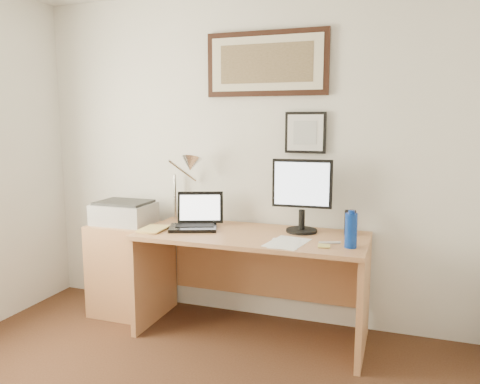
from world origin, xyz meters
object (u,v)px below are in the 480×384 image
at_px(desk, 255,263).
at_px(printer, 124,213).
at_px(water_bottle, 351,231).
at_px(lcd_monitor, 302,192).
at_px(laptop, 196,220).
at_px(side_cabinet, 126,269).
at_px(book, 143,228).

xyz_separation_m(desk, printer, (-1.08, -0.01, 0.30)).
xyz_separation_m(water_bottle, lcd_monitor, (-0.38, 0.30, 0.18)).
bearing_deg(laptop, water_bottle, -8.70).
relative_size(side_cabinet, book, 3.15).
relative_size(side_cabinet, laptop, 1.81).
relative_size(book, laptop, 0.57).
height_order(water_bottle, desk, water_bottle).
height_order(side_cabinet, printer, printer).
bearing_deg(lcd_monitor, water_bottle, -38.69).
xyz_separation_m(water_bottle, book, (-1.48, 0.00, -0.10)).
xyz_separation_m(desk, lcd_monitor, (0.32, 0.08, 0.53)).
distance_m(side_cabinet, laptop, 0.77).
height_order(water_bottle, laptop, laptop).
distance_m(laptop, printer, 0.64).
distance_m(side_cabinet, water_bottle, 1.84).
height_order(desk, lcd_monitor, lcd_monitor).
distance_m(water_bottle, book, 1.49).
bearing_deg(lcd_monitor, side_cabinet, -175.38).
xyz_separation_m(water_bottle, desk, (-0.70, 0.22, -0.34)).
height_order(water_bottle, printer, water_bottle).
relative_size(desk, printer, 3.64).
relative_size(lcd_monitor, printer, 1.18).
relative_size(water_bottle, printer, 0.50).
bearing_deg(book, desk, 15.54).
distance_m(book, lcd_monitor, 1.18).
bearing_deg(laptop, lcd_monitor, 9.40).
bearing_deg(desk, water_bottle, -17.82).
height_order(book, desk, book).
bearing_deg(laptop, book, -153.78).
relative_size(book, desk, 0.14).
relative_size(book, printer, 0.53).
distance_m(side_cabinet, lcd_monitor, 1.55).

